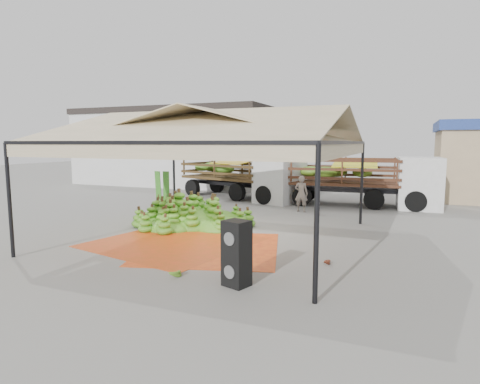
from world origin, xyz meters
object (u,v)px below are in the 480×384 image
at_px(banana_heap, 192,210).
at_px(truck_left, 245,172).
at_px(speaker_stack, 237,253).
at_px(truck_right, 369,176).
at_px(vendor, 301,194).

distance_m(banana_heap, truck_left, 7.19).
relative_size(banana_heap, speaker_stack, 3.60).
xyz_separation_m(speaker_stack, truck_left, (-4.76, 12.40, 0.75)).
bearing_deg(truck_left, truck_right, 15.32).
xyz_separation_m(banana_heap, truck_left, (-0.71, 7.10, 0.91)).
relative_size(speaker_stack, vendor, 0.88).
relative_size(vendor, truck_left, 0.22).
xyz_separation_m(banana_heap, speaker_stack, (4.05, -5.30, 0.16)).
bearing_deg(banana_heap, speaker_stack, -52.61).
bearing_deg(speaker_stack, truck_right, 101.01).
bearing_deg(speaker_stack, truck_left, 129.36).
height_order(vendor, truck_left, truck_left).
bearing_deg(truck_left, banana_heap, -67.81).
bearing_deg(vendor, truck_right, -133.07).
relative_size(speaker_stack, truck_left, 0.19).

